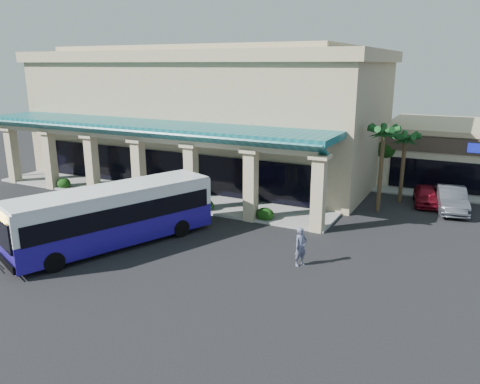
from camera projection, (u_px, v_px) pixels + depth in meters
The scene contains 11 objects.
ground at pixel (187, 242), 26.71m from camera, with size 110.00×110.00×0.00m, color black.
main_building at pixel (208, 112), 42.47m from camera, with size 30.80×14.80×11.35m, color tan, non-canonical shape.
arcade at pixel (147, 160), 35.30m from camera, with size 30.00×6.20×5.70m, color #0F525A, non-canonical shape.
palm_0 at pixel (381, 164), 31.57m from camera, with size 2.40×2.40×6.60m, color #0F3A15, non-canonical shape.
palm_1 at pixel (403, 164), 33.81m from camera, with size 2.40×2.40×5.80m, color #0F3A15, non-canonical shape.
palm_2 at pixel (13, 143), 41.33m from camera, with size 2.40×2.40×6.20m, color #0F3A15, non-canonical shape.
broadleaf_tree at pixel (387, 156), 39.12m from camera, with size 2.60×2.60×4.81m, color black, non-canonical shape.
transit_bus at pixel (115, 217), 25.89m from camera, with size 2.79×11.97×3.34m, color #211290, non-canonical shape.
pedestrian at pixel (301, 247), 23.44m from camera, with size 0.73×0.48×2.01m, color slate.
car_silver at pixel (426, 195), 33.79m from camera, with size 1.64×4.07×1.39m, color maroon.
car_white at pixel (451, 199), 32.26m from camera, with size 1.78×5.10×1.68m, color #3C4047.
Camera 1 is at (14.04, -20.91, 9.83)m, focal length 35.00 mm.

